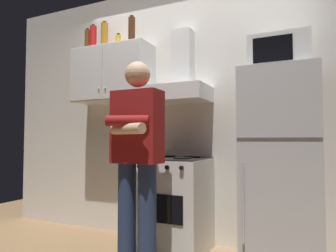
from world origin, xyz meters
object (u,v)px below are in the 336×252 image
Objects in this scene: bottle_rum_dark at (132,31)px; bottle_beer_brown at (88,41)px; bottle_liquor_amber at (104,36)px; bottle_soda_red at (93,38)px; refrigerator at (282,168)px; stove_oven at (174,204)px; upper_cabinet at (112,75)px; microwave at (280,54)px; person_standing at (137,157)px; range_hood at (179,83)px; bottle_spice_jar at (118,41)px.

bottle_rum_dark is 1.16× the size of bottle_beer_brown.
bottle_rum_dark is (0.37, -0.02, -0.00)m from bottle_liquor_amber.
refrigerator is at bearing -3.12° from bottle_soda_red.
stove_oven is at bearing -179.96° from refrigerator.
stove_oven is at bearing -8.90° from upper_cabinet.
bottle_beer_brown is at bearing 173.64° from stove_oven.
stove_oven is 0.55× the size of refrigerator.
microwave is (-0.00, 0.02, 0.94)m from refrigerator.
bottle_rum_dark reaches higher than person_standing.
bottle_soda_red reaches higher than refrigerator.
person_standing is 5.22× the size of bottle_liquor_amber.
bottle_soda_red is 0.93× the size of bottle_liquor_amber.
range_hood is 1.01m from person_standing.
microwave is at bearing 90.90° from refrigerator.
bottle_rum_dark is at bearing 175.63° from refrigerator.
bottle_soda_red is at bearing -176.59° from upper_cabinet.
bottle_soda_red reaches higher than microwave.
microwave reaches higher than person_standing.
bottle_beer_brown reaches higher than microwave.
bottle_liquor_amber is at bearing 179.71° from range_hood.
refrigerator is at bearing -7.55° from range_hood.
refrigerator is at bearing -4.01° from bottle_liquor_amber.
bottle_soda_red reaches higher than upper_cabinet.
person_standing is 5.26× the size of bottle_rum_dark.
bottle_spice_jar is at bearing 178.39° from bottle_rum_dark.
range_hood is 2.57× the size of bottle_soda_red.
stove_oven is (0.80, -0.13, -1.32)m from upper_cabinet.
bottle_rum_dark is at bearing 176.32° from microwave.
bottle_beer_brown is (-1.15, 0.00, 0.58)m from range_hood.
stove_oven is 1.82× the size of microwave.
bottle_soda_red reaches higher than stove_oven.
bottle_soda_red reaches higher than range_hood.
upper_cabinet is at bearing 3.41° from bottle_soda_red.
upper_cabinet reaches higher than refrigerator.
bottle_beer_brown reaches higher than bottle_spice_jar.
bottle_spice_jar is (-0.72, -0.01, 0.52)m from range_hood.
bottle_spice_jar reaches higher than refrigerator.
bottle_liquor_amber is at bearing 175.99° from refrigerator.
bottle_liquor_amber is (-0.91, 0.13, 1.77)m from stove_oven.
bottle_spice_jar is 0.34m from bottle_soda_red.
stove_oven is at bearing -9.46° from bottle_spice_jar.
refrigerator is at bearing -4.37° from bottle_rum_dark.
microwave is at bearing -3.46° from bottle_spice_jar.
bottle_spice_jar is at bearing -3.29° from bottle_liquor_amber.
bottle_beer_brown is at bearing 169.20° from bottle_soda_red.
refrigerator is 3.33× the size of microwave.
upper_cabinet is 0.56× the size of refrigerator.
person_standing is at bearing -55.37° from bottle_rum_dark.
bottle_spice_jar is 0.21m from bottle_liquor_amber.
bottle_soda_red is 1.08× the size of bottle_beer_brown.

